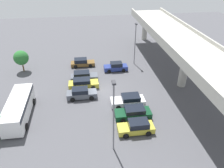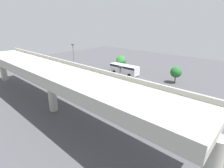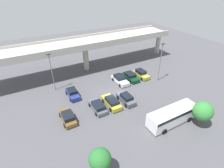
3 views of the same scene
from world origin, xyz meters
name	(u,v)px [view 2 (image 2 of 3)]	position (x,y,z in m)	size (l,w,h in m)	color
ground_plane	(109,89)	(0.00, 0.00, 0.00)	(99.23, 99.23, 0.00)	#4C4C51
highway_overpass	(49,73)	(0.00, 13.26, 6.42)	(47.61, 7.22, 7.72)	#ADAAA0
parked_car_0	(155,94)	(-9.67, -2.71, 0.71)	(2.05, 4.52, 1.50)	brown
parked_car_1	(124,99)	(-6.87, 3.41, 0.74)	(1.97, 4.33, 1.60)	navy
parked_car_2	(132,87)	(-4.25, -2.61, 0.70)	(2.12, 4.58, 1.47)	#515660
parked_car_3	(123,84)	(-1.60, -2.74, 0.76)	(2.09, 4.75, 1.56)	gold
parked_car_4	(114,81)	(1.31, -3.06, 0.76)	(2.00, 4.46, 1.60)	#515660
parked_car_5	(84,86)	(4.01, 3.54, 0.72)	(2.22, 4.83, 1.52)	silver
parked_car_6	(76,83)	(6.81, 3.61, 0.70)	(2.20, 4.79, 1.46)	#0C381E
parked_car_7	(70,80)	(9.68, 3.36, 0.76)	(2.00, 4.38, 1.62)	gold
shuttle_bus	(124,69)	(4.72, -11.19, 1.54)	(8.63, 2.82, 2.57)	white
lamp_post_near_aisle	(120,88)	(-9.31, 7.44, 4.67)	(0.70, 0.35, 7.97)	slate
lamp_post_mid_lot	(74,59)	(11.98, 0.22, 5.02)	(0.70, 0.35, 8.63)	slate
tree_front_left	(176,72)	(-8.95, -13.47, 2.68)	(2.62, 2.62, 4.00)	brown
tree_front_centre	(121,61)	(8.03, -13.75, 2.86)	(3.01, 3.01, 4.37)	brown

